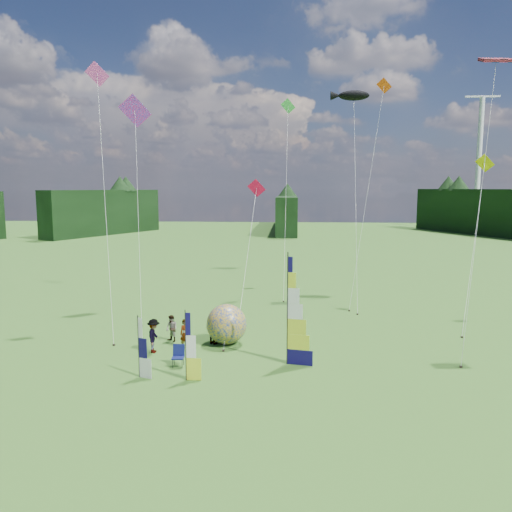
# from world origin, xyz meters

# --- Properties ---
(ground) EXTENTS (220.00, 220.00, 0.00)m
(ground) POSITION_xyz_m (0.00, 0.00, 0.00)
(ground) COLOR #4B8229
(ground) RESTS_ON ground
(treeline_ring) EXTENTS (210.00, 210.00, 8.00)m
(treeline_ring) POSITION_xyz_m (0.00, 0.00, 4.00)
(treeline_ring) COLOR black
(treeline_ring) RESTS_ON ground
(turbine_right) EXTENTS (8.00, 1.20, 30.00)m
(turbine_right) POSITION_xyz_m (45.00, 102.00, 15.00)
(turbine_right) COLOR silver
(turbine_right) RESTS_ON ground
(feather_banner_main) EXTENTS (1.48, 0.40, 5.56)m
(feather_banner_main) POSITION_xyz_m (0.63, 3.50, 2.78)
(feather_banner_main) COLOR #100A49
(feather_banner_main) RESTS_ON ground
(side_banner_left) EXTENTS (0.91, 0.10, 3.26)m
(side_banner_left) POSITION_xyz_m (-4.07, 0.99, 1.63)
(side_banner_left) COLOR yellow
(side_banner_left) RESTS_ON ground
(side_banner_far) EXTENTS (0.86, 0.37, 2.92)m
(side_banner_far) POSITION_xyz_m (-6.37, 1.21, 1.46)
(side_banner_far) COLOR white
(side_banner_far) RESTS_ON ground
(bol_inflatable) EXTENTS (2.79, 2.79, 2.32)m
(bol_inflatable) POSITION_xyz_m (-2.89, 6.63, 1.16)
(bol_inflatable) COLOR navy
(bol_inflatable) RESTS_ON ground
(spectator_a) EXTENTS (0.72, 0.62, 1.66)m
(spectator_a) POSITION_xyz_m (-5.09, 5.66, 0.83)
(spectator_a) COLOR #66594C
(spectator_a) RESTS_ON ground
(spectator_b) EXTENTS (0.83, 0.76, 1.57)m
(spectator_b) POSITION_xyz_m (-6.15, 6.80, 0.78)
(spectator_b) COLOR #66594C
(spectator_b) RESTS_ON ground
(spectator_c) EXTENTS (0.51, 1.23, 1.87)m
(spectator_c) POSITION_xyz_m (-6.66, 4.82, 0.94)
(spectator_c) COLOR #66594C
(spectator_c) RESTS_ON ground
(spectator_d) EXTENTS (1.10, 0.96, 1.78)m
(spectator_d) POSITION_xyz_m (-3.64, 6.46, 0.89)
(spectator_d) COLOR #66594C
(spectator_d) RESTS_ON ground
(camp_chair) EXTENTS (0.67, 0.67, 1.11)m
(camp_chair) POSITION_xyz_m (-4.84, 2.72, 0.55)
(camp_chair) COLOR #0D1344
(camp_chair) RESTS_ON ground
(kite_whale) EXTENTS (7.43, 14.82, 18.63)m
(kite_whale) POSITION_xyz_m (5.89, 19.43, 9.31)
(kite_whale) COLOR black
(kite_whale) RESTS_ON ground
(kite_rainbow_delta) EXTENTS (9.28, 12.49, 16.73)m
(kite_rainbow_delta) POSITION_xyz_m (-9.97, 13.39, 8.37)
(kite_rainbow_delta) COLOR #F10C3B
(kite_rainbow_delta) RESTS_ON ground
(kite_parafoil) EXTENTS (7.04, 9.34, 17.82)m
(kite_parafoil) POSITION_xyz_m (10.74, 6.20, 8.91)
(kite_parafoil) COLOR #CB2540
(kite_parafoil) RESTS_ON ground
(small_kite_red) EXTENTS (5.11, 10.59, 10.17)m
(small_kite_red) POSITION_xyz_m (-2.40, 16.03, 5.09)
(small_kite_red) COLOR #C10931
(small_kite_red) RESTS_ON ground
(small_kite_orange) EXTENTS (5.48, 8.32, 18.07)m
(small_kite_orange) POSITION_xyz_m (6.60, 17.87, 9.04)
(small_kite_orange) COLOR #EF4E0B
(small_kite_orange) RESTS_ON ground
(small_kite_yellow) EXTENTS (7.53, 10.42, 11.77)m
(small_kite_yellow) POSITION_xyz_m (12.80, 12.36, 5.88)
(small_kite_yellow) COLOR #FFE500
(small_kite_yellow) RESTS_ON ground
(small_kite_pink) EXTENTS (6.05, 9.12, 17.59)m
(small_kite_pink) POSITION_xyz_m (-10.60, 8.83, 8.80)
(small_kite_pink) COLOR #FA48B9
(small_kite_pink) RESTS_ON ground
(small_kite_green) EXTENTS (4.70, 12.96, 17.84)m
(small_kite_green) POSITION_xyz_m (0.32, 22.69, 8.92)
(small_kite_green) COLOR green
(small_kite_green) RESTS_ON ground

